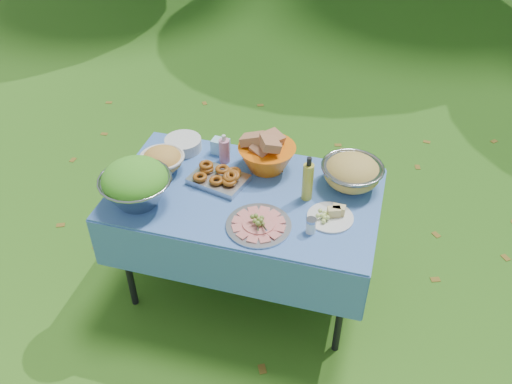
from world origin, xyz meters
TOP-DOWN VIEW (x-y plane):
  - ground at (0.00, 0.00)m, footprint 80.00×80.00m
  - picnic_table at (0.00, 0.00)m, footprint 1.46×0.86m
  - salad_bowl at (-0.53, -0.23)m, footprint 0.46×0.46m
  - pasta_bowl_white at (-0.51, 0.07)m, footprint 0.27×0.27m
  - plate_stack at (-0.48, 0.30)m, footprint 0.29×0.29m
  - wipes_box at (-0.25, 0.33)m, footprint 0.11×0.08m
  - sanitizer_bottle at (-0.20, 0.25)m, footprint 0.06×0.06m
  - bread_bowl at (0.06, 0.25)m, footprint 0.37×0.37m
  - pasta_bowl_steel at (0.55, 0.22)m, footprint 0.44×0.44m
  - fried_tray at (-0.17, 0.05)m, footprint 0.35×0.28m
  - charcuterie_platter at (0.15, -0.24)m, footprint 0.37×0.37m
  - oil_bottle at (0.34, 0.05)m, footprint 0.08×0.08m
  - cheese_plate at (0.49, -0.08)m, footprint 0.26×0.26m
  - shaker at (0.41, -0.21)m, footprint 0.07×0.07m

SIDE VIEW (x-z plane):
  - ground at x=0.00m, z-range 0.00..0.00m
  - picnic_table at x=0.00m, z-range 0.00..0.76m
  - cheese_plate at x=0.49m, z-range 0.76..0.83m
  - fried_tray at x=-0.17m, z-range 0.76..0.83m
  - plate_stack at x=-0.48m, z-range 0.76..0.83m
  - charcuterie_platter at x=0.15m, z-range 0.76..0.84m
  - shaker at x=0.41m, z-range 0.76..0.85m
  - wipes_box at x=-0.25m, z-range 0.76..0.85m
  - pasta_bowl_white at x=-0.51m, z-range 0.76..0.90m
  - sanitizer_bottle at x=-0.20m, z-range 0.76..0.94m
  - pasta_bowl_steel at x=0.55m, z-range 0.76..0.94m
  - bread_bowl at x=0.06m, z-range 0.76..0.98m
  - salad_bowl at x=-0.53m, z-range 0.76..1.01m
  - oil_bottle at x=0.34m, z-range 0.76..1.03m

